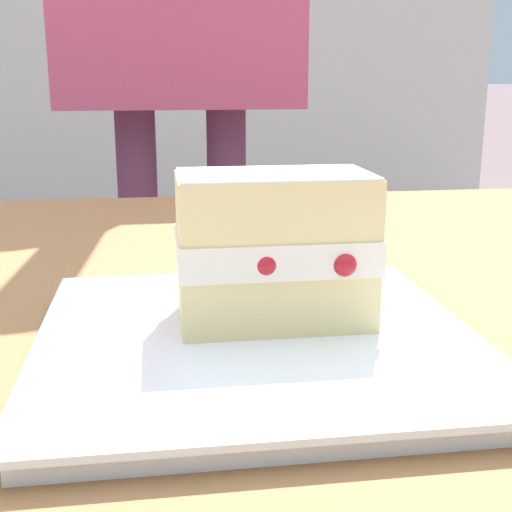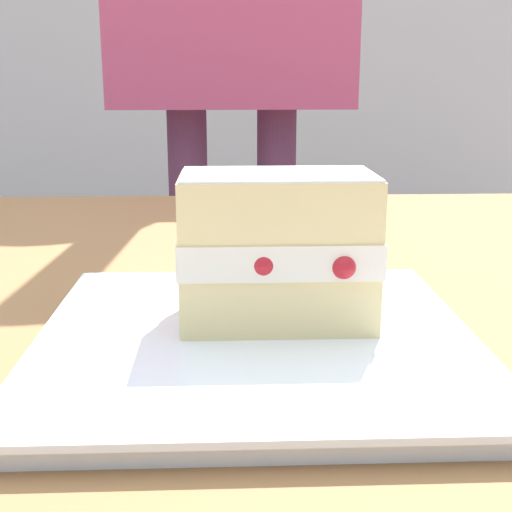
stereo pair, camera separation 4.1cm
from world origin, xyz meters
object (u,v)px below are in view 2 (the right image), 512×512
object	(u,v)px
patio_table	(269,418)
cake_slice	(284,249)
dessert_fork	(281,248)
dessert_plate	(256,342)

from	to	relation	value
patio_table	cake_slice	distance (m)	0.17
patio_table	dessert_fork	size ratio (longest dim) A/B	8.15
patio_table	cake_slice	world-z (taller)	cake_slice
dessert_plate	patio_table	bearing A→B (deg)	81.30
patio_table	cake_slice	bearing A→B (deg)	-86.82
dessert_plate	dessert_fork	bearing A→B (deg)	82.13
patio_table	dessert_plate	xyz separation A→B (m)	(-0.01, -0.09, 0.10)
cake_slice	dessert_fork	size ratio (longest dim) A/B	0.73
patio_table	dessert_fork	distance (m)	0.19
dessert_plate	dessert_fork	xyz separation A→B (m)	(0.04, 0.26, -0.00)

